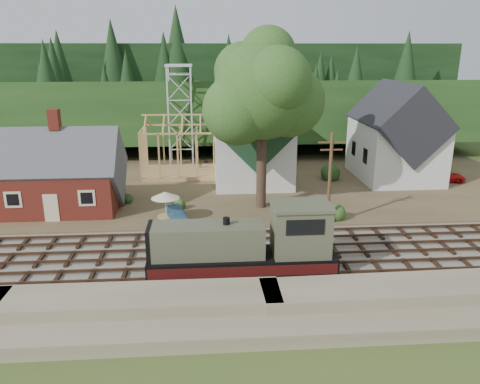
{
  "coord_description": "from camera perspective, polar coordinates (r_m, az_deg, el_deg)",
  "views": [
    {
      "loc": [
        -2.94,
        -30.58,
        14.37
      ],
      "look_at": [
        -0.23,
        6.0,
        3.0
      ],
      "focal_mm": 35.0,
      "sensor_mm": 36.0,
      "label": 1
    }
  ],
  "objects": [
    {
      "name": "big_tree",
      "position": [
        41.19,
        2.96,
        11.41
      ],
      "size": [
        10.9,
        8.4,
        14.7
      ],
      "color": "#38281E",
      "rests_on": "village_flat"
    },
    {
      "name": "lattice_tower",
      "position": [
        58.82,
        -7.4,
        12.86
      ],
      "size": [
        3.2,
        3.2,
        12.12
      ],
      "color": "silver",
      "rests_on": "village_flat"
    },
    {
      "name": "telegraph_pole_near",
      "position": [
        38.49,
        10.89,
        1.66
      ],
      "size": [
        2.2,
        0.28,
        8.0
      ],
      "color": "#4C331E",
      "rests_on": "ground"
    },
    {
      "name": "railroad_bed",
      "position": [
        33.88,
        1.15,
        -7.73
      ],
      "size": [
        64.0,
        11.0,
        0.16
      ],
      "primitive_type": "cube",
      "color": "#726B5B",
      "rests_on": "ground"
    },
    {
      "name": "church",
      "position": [
        51.33,
        1.36,
        6.9
      ],
      "size": [
        8.4,
        15.17,
        13.0
      ],
      "color": "silver",
      "rests_on": "village_flat"
    },
    {
      "name": "car_red",
      "position": [
        56.1,
        23.8,
        1.8
      ],
      "size": [
        4.45,
        3.0,
        1.13
      ],
      "primitive_type": "imported",
      "rotation": [
        0.0,
        0.0,
        1.27
      ],
      "color": "red",
      "rests_on": "village_flat"
    },
    {
      "name": "embankment",
      "position": [
        26.51,
        2.92,
        -15.63
      ],
      "size": [
        64.0,
        5.0,
        1.6
      ],
      "primitive_type": "cube",
      "color": "#7F7259",
      "rests_on": "ground"
    },
    {
      "name": "depot",
      "position": [
        44.99,
        -20.98,
        1.7
      ],
      "size": [
        10.8,
        7.41,
        9.0
      ],
      "color": "#541913",
      "rests_on": "village_flat"
    },
    {
      "name": "locomotive",
      "position": [
        30.3,
        1.12,
        -6.65
      ],
      "size": [
        11.89,
        2.97,
        4.76
      ],
      "color": "black",
      "rests_on": "railroad_bed"
    },
    {
      "name": "village_flat",
      "position": [
        50.7,
        -0.74,
        0.93
      ],
      "size": [
        64.0,
        26.0,
        0.3
      ],
      "primitive_type": "cube",
      "color": "brown",
      "rests_on": "ground"
    },
    {
      "name": "car_blue",
      "position": [
        39.87,
        -7.77,
        -2.61
      ],
      "size": [
        2.44,
        4.09,
        1.31
      ],
      "primitive_type": "imported",
      "rotation": [
        0.0,
        0.0,
        0.25
      ],
      "color": "#5791BC",
      "rests_on": "village_flat"
    },
    {
      "name": "farmhouse",
      "position": [
        54.65,
        18.48,
        6.32
      ],
      "size": [
        8.4,
        10.8,
        10.6
      ],
      "color": "silver",
      "rests_on": "village_flat"
    },
    {
      "name": "ridge",
      "position": [
        89.79,
        -2.33,
        8.0
      ],
      "size": [
        80.0,
        20.0,
        12.0
      ],
      "primitive_type": "cube",
      "color": "black",
      "rests_on": "ground"
    },
    {
      "name": "hillside",
      "position": [
        74.05,
        -1.89,
        6.02
      ],
      "size": [
        70.0,
        28.96,
        12.74
      ],
      "primitive_type": "cube",
      "rotation": [
        -0.17,
        0.0,
        0.0
      ],
      "color": "#1E3F19",
      "rests_on": "ground"
    },
    {
      "name": "timber_frame",
      "position": [
        53.83,
        -7.44,
        5.17
      ],
      "size": [
        8.2,
        6.2,
        6.99
      ],
      "color": "tan",
      "rests_on": "village_flat"
    },
    {
      "name": "patio_set",
      "position": [
        39.28,
        -9.1,
        -0.53
      ],
      "size": [
        2.36,
        2.36,
        2.63
      ],
      "color": "silver",
      "rests_on": "village_flat"
    },
    {
      "name": "ground",
      "position": [
        33.92,
        1.15,
        -7.85
      ],
      "size": [
        140.0,
        140.0,
        0.0
      ],
      "primitive_type": "plane",
      "color": "#384C1E",
      "rests_on": "ground"
    }
  ]
}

